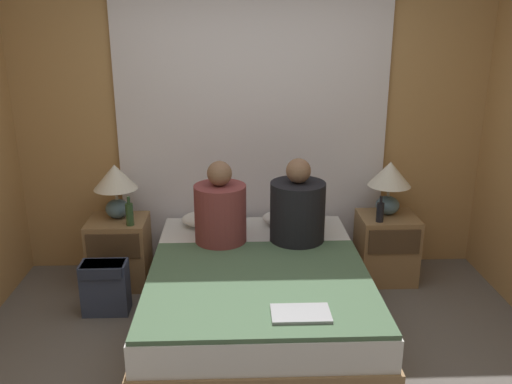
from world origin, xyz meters
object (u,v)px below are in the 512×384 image
(bed, at_px, (258,296))
(pillow_right, at_px, (294,218))
(nightstand_left, at_px, (120,252))
(person_left_in_bed, at_px, (220,212))
(beer_bottle_on_left_stand, at_px, (130,214))
(backpack_on_floor, at_px, (105,285))
(lamp_left, at_px, (115,183))
(person_right_in_bed, at_px, (297,210))
(pillow_left, at_px, (213,219))
(beer_bottle_on_right_stand, at_px, (380,212))
(lamp_right, at_px, (389,180))
(nightstand_right, at_px, (386,247))
(laptop_on_bed, at_px, (301,313))

(bed, height_order, pillow_right, pillow_right)
(nightstand_left, xyz_separation_m, person_left_in_bed, (0.86, -0.32, 0.46))
(bed, xyz_separation_m, beer_bottle_on_left_stand, (-0.99, 0.60, 0.43))
(nightstand_left, height_order, backpack_on_floor, nightstand_left)
(lamp_left, height_order, person_right_in_bed, person_right_in_bed)
(beer_bottle_on_left_stand, bearing_deg, pillow_left, 16.37)
(lamp_left, height_order, beer_bottle_on_right_stand, lamp_left)
(beer_bottle_on_right_stand, bearing_deg, backpack_on_floor, -170.55)
(person_left_in_bed, distance_m, person_right_in_bed, 0.59)
(lamp_left, relative_size, pillow_right, 0.85)
(pillow_left, relative_size, beer_bottle_on_right_stand, 2.45)
(lamp_left, distance_m, person_left_in_bed, 0.95)
(lamp_right, distance_m, backpack_on_floor, 2.42)
(nightstand_right, distance_m, lamp_left, 2.33)
(lamp_right, bearing_deg, beer_bottle_on_right_stand, -121.51)
(bed, height_order, lamp_left, lamp_left)
(nightstand_right, distance_m, person_right_in_bed, 0.98)
(nightstand_right, height_order, pillow_left, pillow_left)
(lamp_left, height_order, laptop_on_bed, lamp_left)
(lamp_left, relative_size, beer_bottle_on_left_stand, 1.89)
(pillow_left, xyz_separation_m, beer_bottle_on_left_stand, (-0.65, -0.19, 0.12))
(person_left_in_bed, relative_size, laptop_on_bed, 1.92)
(person_right_in_bed, height_order, backpack_on_floor, person_right_in_bed)
(person_right_in_bed, relative_size, backpack_on_floor, 1.64)
(nightstand_right, height_order, pillow_right, pillow_right)
(person_right_in_bed, bearing_deg, pillow_left, 149.25)
(bed, relative_size, person_left_in_bed, 3.01)
(lamp_left, xyz_separation_m, person_left_in_bed, (0.86, -0.38, -0.13))
(lamp_right, distance_m, pillow_right, 0.85)
(pillow_right, distance_m, backpack_on_floor, 1.61)
(person_right_in_bed, xyz_separation_m, backpack_on_floor, (-1.46, -0.16, -0.52))
(pillow_right, relative_size, backpack_on_floor, 1.30)
(nightstand_right, relative_size, laptop_on_bed, 1.67)
(nightstand_right, xyz_separation_m, backpack_on_floor, (-2.27, -0.48, -0.06))
(person_left_in_bed, bearing_deg, backpack_on_floor, -169.74)
(bed, height_order, beer_bottle_on_right_stand, beer_bottle_on_right_stand)
(lamp_left, xyz_separation_m, pillow_left, (0.79, 0.01, -0.33))
(bed, xyz_separation_m, lamp_left, (-1.13, 0.77, 0.63))
(nightstand_right, bearing_deg, lamp_right, 90.00)
(lamp_right, bearing_deg, pillow_left, 179.43)
(lamp_right, relative_size, person_left_in_bed, 0.69)
(pillow_right, height_order, laptop_on_bed, pillow_right)
(backpack_on_floor, bearing_deg, laptop_on_bed, -35.28)
(nightstand_left, distance_m, beer_bottle_on_left_stand, 0.42)
(beer_bottle_on_left_stand, bearing_deg, backpack_on_floor, -112.50)
(person_right_in_bed, bearing_deg, laptop_on_bed, -95.16)
(bed, relative_size, nightstand_right, 3.47)
(pillow_left, bearing_deg, nightstand_right, -2.66)
(lamp_left, bearing_deg, person_right_in_bed, -14.66)
(nightstand_left, xyz_separation_m, lamp_right, (2.25, 0.05, 0.59))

